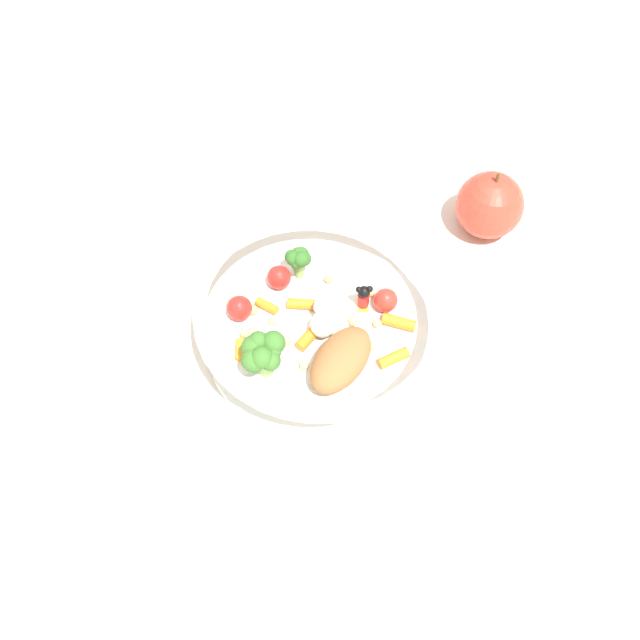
# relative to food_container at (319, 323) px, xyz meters

# --- Properties ---
(ground_plane) EXTENTS (2.40, 2.40, 0.00)m
(ground_plane) POSITION_rel_food_container_xyz_m (-0.01, 0.01, -0.03)
(ground_plane) COLOR silver
(food_container) EXTENTS (0.25, 0.25, 0.07)m
(food_container) POSITION_rel_food_container_xyz_m (0.00, 0.00, 0.00)
(food_container) COLOR white
(food_container) RESTS_ON ground_plane
(loose_apple) EXTENTS (0.08, 0.08, 0.09)m
(loose_apple) POSITION_rel_food_container_xyz_m (0.01, 0.25, 0.00)
(loose_apple) COLOR #BC3828
(loose_apple) RESTS_ON ground_plane
(folded_napkin) EXTENTS (0.16, 0.14, 0.01)m
(folded_napkin) POSITION_rel_food_container_xyz_m (0.03, -0.23, -0.03)
(folded_napkin) COLOR white
(folded_napkin) RESTS_ON ground_plane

